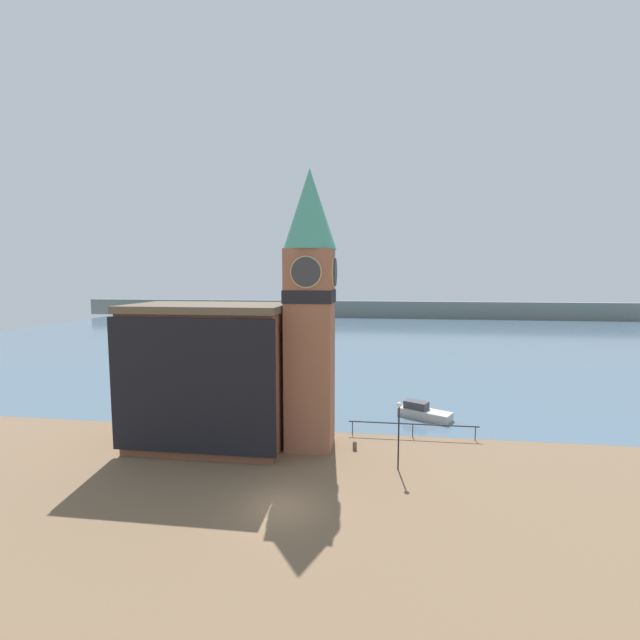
% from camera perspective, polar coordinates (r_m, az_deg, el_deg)
% --- Properties ---
extents(ground_plane, '(160.00, 160.00, 0.00)m').
position_cam_1_polar(ground_plane, '(25.12, -5.25, -23.59)').
color(ground_plane, brown).
extents(water, '(160.00, 120.00, 0.00)m').
position_cam_1_polar(water, '(93.74, 4.50, -1.84)').
color(water, slate).
rests_on(water, ground_plane).
extents(far_shoreline, '(180.00, 3.00, 5.00)m').
position_cam_1_polar(far_shoreline, '(133.25, 5.45, 1.47)').
color(far_shoreline, slate).
rests_on(far_shoreline, water).
extents(pier_railing, '(9.88, 0.08, 1.09)m').
position_cam_1_polar(pier_railing, '(34.59, 12.28, -13.56)').
color(pier_railing, '#232328').
rests_on(pier_railing, ground_plane).
extents(clock_tower, '(3.74, 3.74, 19.77)m').
position_cam_1_polar(clock_tower, '(30.26, -1.33, 2.35)').
color(clock_tower, '#935B42').
rests_on(clock_tower, ground_plane).
extents(pier_building, '(11.36, 6.67, 10.37)m').
position_cam_1_polar(pier_building, '(32.45, -14.52, -7.08)').
color(pier_building, brown).
rests_on(pier_building, ground_plane).
extents(boat_near, '(4.76, 3.60, 1.37)m').
position_cam_1_polar(boat_near, '(39.41, 13.57, -11.84)').
color(boat_near, '#B7B2A8').
rests_on(boat_near, water).
extents(mooring_bollard_near, '(0.31, 0.31, 0.61)m').
position_cam_1_polar(mooring_bollard_near, '(31.95, 4.66, -16.29)').
color(mooring_bollard_near, brown).
rests_on(mooring_bollard_near, ground_plane).
extents(lamp_post, '(0.32, 0.32, 4.43)m').
position_cam_1_polar(lamp_post, '(28.35, 10.47, -13.40)').
color(lamp_post, black).
rests_on(lamp_post, ground_plane).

